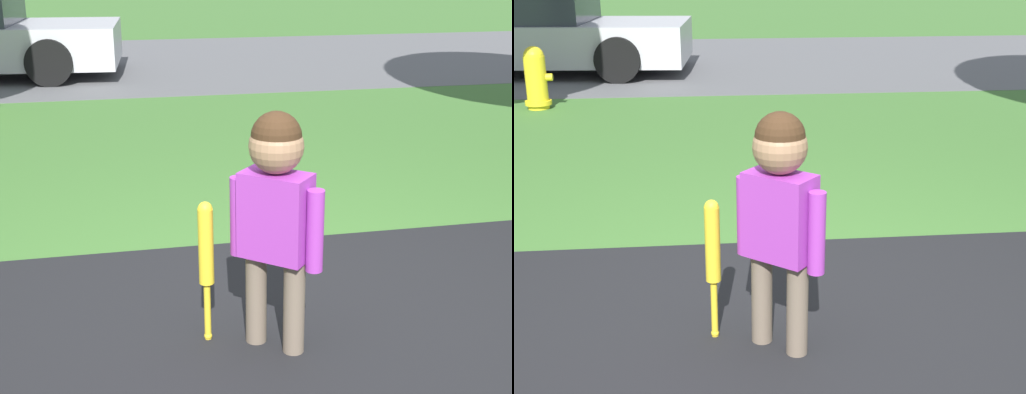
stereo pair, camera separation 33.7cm
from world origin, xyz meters
The scene contains 6 objects.
ground_plane centered at (0.00, 0.00, 0.00)m, with size 60.00×60.00×0.00m, color #3D6B2D.
street_strip centered at (0.00, 8.67, 0.00)m, with size 40.00×6.00×0.01m.
child centered at (-0.13, -0.21, 0.69)m, with size 0.35×0.31×1.07m.
baseball_bat centered at (-0.41, -0.09, 0.43)m, with size 0.07×0.07×0.66m.
fire_hydrant centered at (-2.23, 5.13, 0.34)m, with size 0.33×0.29×0.69m.
parked_car centered at (-2.84, 7.75, 0.55)m, with size 4.57×2.28×1.14m.
Camera 2 is at (-0.45, -2.97, 1.67)m, focal length 50.00 mm.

